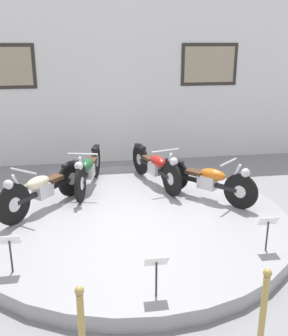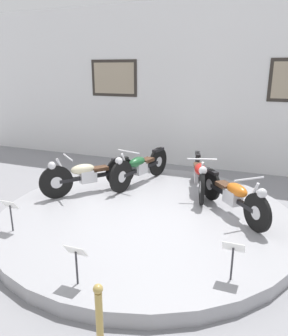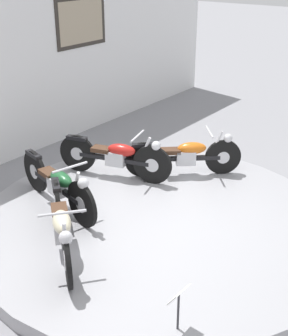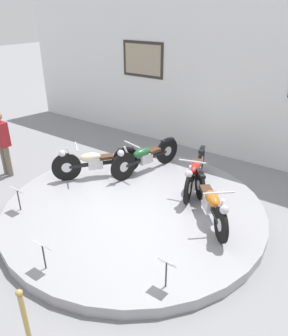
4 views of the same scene
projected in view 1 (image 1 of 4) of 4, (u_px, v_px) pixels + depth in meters
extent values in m
plane|color=gray|center=(131.00, 225.00, 6.48)|extent=(60.00, 60.00, 0.00)
cylinder|color=#99999E|center=(131.00, 219.00, 6.45)|extent=(5.09, 5.09, 0.20)
cube|color=white|center=(110.00, 74.00, 9.33)|extent=(14.00, 0.20, 4.25)
cube|color=#2D2823|center=(4.00, 67.00, 8.80)|extent=(1.40, 0.02, 1.00)
cube|color=tan|center=(3.00, 67.00, 8.79)|extent=(1.24, 0.02, 0.84)
cube|color=#2D2823|center=(209.00, 65.00, 9.52)|extent=(1.40, 0.02, 1.00)
cube|color=tan|center=(209.00, 65.00, 9.51)|extent=(1.24, 0.02, 0.84)
cylinder|color=black|center=(14.00, 204.00, 5.97)|extent=(0.45, 0.54, 0.65)
cylinder|color=silver|center=(14.00, 204.00, 5.97)|extent=(0.19, 0.22, 0.23)
cylinder|color=black|center=(71.00, 179.00, 7.08)|extent=(0.45, 0.54, 0.65)
cylinder|color=silver|center=(71.00, 179.00, 7.08)|extent=(0.19, 0.22, 0.23)
cube|color=black|center=(45.00, 190.00, 6.52)|extent=(0.83, 1.01, 0.07)
cube|color=silver|center=(43.00, 190.00, 6.49)|extent=(0.36, 0.37, 0.24)
ellipsoid|color=beige|center=(38.00, 183.00, 6.35)|extent=(0.47, 0.51, 0.20)
cube|color=#472D1E|center=(53.00, 179.00, 6.66)|extent=(0.36, 0.37, 0.07)
cube|color=black|center=(70.00, 164.00, 7.00)|extent=(0.30, 0.34, 0.06)
cylinder|color=silver|center=(20.00, 189.00, 6.03)|extent=(0.19, 0.22, 0.54)
cylinder|color=silver|center=(23.00, 171.00, 6.04)|extent=(0.44, 0.36, 0.03)
sphere|color=silver|center=(8.00, 185.00, 5.81)|extent=(0.15, 0.15, 0.15)
cylinder|color=black|center=(81.00, 183.00, 6.82)|extent=(0.21, 0.66, 0.66)
cylinder|color=silver|center=(81.00, 183.00, 6.82)|extent=(0.12, 0.24, 0.23)
cylinder|color=black|center=(96.00, 161.00, 8.10)|extent=(0.21, 0.66, 0.66)
cylinder|color=silver|center=(96.00, 161.00, 8.10)|extent=(0.12, 0.24, 0.23)
cube|color=black|center=(89.00, 171.00, 7.46)|extent=(0.36, 1.22, 0.07)
cube|color=silver|center=(88.00, 171.00, 7.41)|extent=(0.27, 0.36, 0.24)
ellipsoid|color=#1E562D|center=(87.00, 164.00, 7.27)|extent=(0.33, 0.52, 0.20)
cube|color=#472D1E|center=(91.00, 161.00, 7.62)|extent=(0.27, 0.36, 0.07)
cube|color=black|center=(95.00, 148.00, 8.01)|extent=(0.18, 0.37, 0.06)
cylinder|color=silver|center=(82.00, 170.00, 6.90)|extent=(0.10, 0.25, 0.54)
cylinder|color=silver|center=(83.00, 154.00, 6.92)|extent=(0.53, 0.16, 0.03)
sphere|color=silver|center=(79.00, 166.00, 6.66)|extent=(0.15, 0.15, 0.15)
cylinder|color=black|center=(172.00, 179.00, 7.07)|extent=(0.24, 0.64, 0.65)
cylinder|color=silver|center=(172.00, 179.00, 7.07)|extent=(0.13, 0.24, 0.23)
cylinder|color=black|center=(140.00, 159.00, 8.23)|extent=(0.24, 0.64, 0.65)
cylinder|color=silver|center=(140.00, 159.00, 8.23)|extent=(0.13, 0.24, 0.23)
cube|color=black|center=(155.00, 168.00, 7.65)|extent=(0.42, 1.21, 0.07)
cube|color=silver|center=(156.00, 168.00, 7.61)|extent=(0.28, 0.36, 0.24)
ellipsoid|color=red|center=(158.00, 161.00, 7.47)|extent=(0.35, 0.52, 0.20)
cube|color=#472D1E|center=(150.00, 158.00, 7.80)|extent=(0.28, 0.36, 0.07)
cube|color=black|center=(140.00, 146.00, 8.14)|extent=(0.20, 0.37, 0.06)
cylinder|color=silver|center=(168.00, 166.00, 7.14)|extent=(0.11, 0.25, 0.54)
cylinder|color=silver|center=(165.00, 151.00, 7.15)|extent=(0.53, 0.18, 0.03)
sphere|color=silver|center=(174.00, 162.00, 6.91)|extent=(0.15, 0.15, 0.15)
cylinder|color=black|center=(241.00, 191.00, 6.54)|extent=(0.44, 0.49, 0.61)
cylinder|color=silver|center=(241.00, 191.00, 6.54)|extent=(0.19, 0.20, 0.21)
cylinder|color=black|center=(174.00, 175.00, 7.35)|extent=(0.44, 0.49, 0.61)
cylinder|color=silver|center=(174.00, 175.00, 7.35)|extent=(0.19, 0.20, 0.21)
cube|color=black|center=(205.00, 182.00, 6.95)|extent=(0.88, 0.98, 0.07)
cube|color=silver|center=(207.00, 182.00, 6.92)|extent=(0.36, 0.37, 0.24)
ellipsoid|color=#D16619|center=(213.00, 175.00, 6.81)|extent=(0.48, 0.51, 0.20)
cube|color=#472D1E|center=(195.00, 172.00, 7.04)|extent=(0.36, 0.37, 0.07)
cube|color=black|center=(175.00, 161.00, 7.27)|extent=(0.31, 0.34, 0.06)
cylinder|color=silver|center=(233.00, 178.00, 6.57)|extent=(0.20, 0.22, 0.54)
cylinder|color=silver|center=(228.00, 162.00, 6.55)|extent=(0.43, 0.38, 0.03)
sphere|color=silver|center=(246.00, 173.00, 6.40)|extent=(0.15, 0.15, 0.15)
cylinder|color=#333338|center=(11.00, 257.00, 4.75)|extent=(0.02, 0.02, 0.42)
cube|color=white|center=(9.00, 240.00, 4.68)|extent=(0.26, 0.11, 0.15)
cylinder|color=#333338|center=(156.00, 279.00, 4.29)|extent=(0.02, 0.02, 0.42)
cube|color=white|center=(156.00, 261.00, 4.22)|extent=(0.26, 0.11, 0.15)
cylinder|color=#333338|center=(267.00, 236.00, 5.24)|extent=(0.02, 0.02, 0.42)
cube|color=white|center=(269.00, 221.00, 5.17)|extent=(0.26, 0.11, 0.15)
sphere|color=tan|center=(79.00, 291.00, 3.16)|extent=(0.08, 0.08, 0.08)
cylinder|color=tan|center=(262.00, 322.00, 3.56)|extent=(0.06, 0.06, 0.95)
sphere|color=tan|center=(268.00, 273.00, 3.40)|extent=(0.08, 0.08, 0.08)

